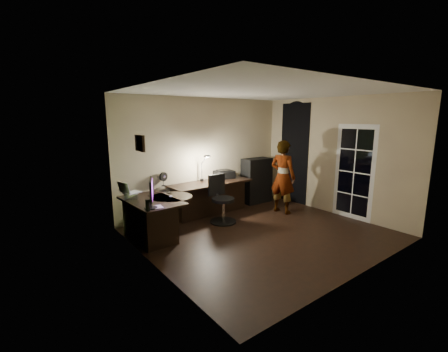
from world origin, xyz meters
TOP-DOWN VIEW (x-y plane):
  - floor at (0.00, 0.00)m, footprint 4.50×4.00m
  - ceiling at (0.00, 0.00)m, footprint 4.50×4.00m
  - wall_back at (0.00, 2.00)m, footprint 4.50×0.01m
  - wall_front at (0.00, -2.00)m, footprint 4.50×0.01m
  - wall_left at (-2.25, 0.00)m, footprint 0.01×4.00m
  - wall_right at (2.25, 0.00)m, footprint 0.01×4.00m
  - green_wall_overlay at (-2.24, 0.00)m, footprint 0.00×4.00m
  - arched_doorway at (2.24, 1.15)m, footprint 0.01×0.90m
  - french_door at (2.24, -0.55)m, footprint 0.02×0.92m
  - framed_picture at (-2.22, 0.45)m, footprint 0.04×0.30m
  - desk_left at (-1.83, 1.04)m, footprint 0.87×1.35m
  - desk_right at (-0.10, 1.63)m, footprint 2.05×0.79m
  - cabinet at (1.43, 1.70)m, footprint 0.80×0.41m
  - laptop_stand at (-2.09, 1.34)m, footprint 0.31×0.29m
  - laptop at (-2.07, 1.34)m, footprint 0.40×0.38m
  - monitor at (-2.05, 0.55)m, footprint 0.33×0.54m
  - mouse at (-1.46, 0.98)m, footprint 0.08×0.10m
  - phone at (-1.33, 1.33)m, footprint 0.08×0.14m
  - pen at (-1.74, 1.26)m, footprint 0.08×0.13m
  - speaker at (-2.15, 0.44)m, footprint 0.09×0.09m
  - notepad at (-1.94, 0.53)m, footprint 0.19×0.24m
  - desk_fan at (-1.16, 1.92)m, footprint 0.22×0.17m
  - headphones at (-0.13, 1.35)m, footprint 0.21×0.12m
  - printer at (0.42, 1.80)m, footprint 0.51×0.42m
  - desk_lamp at (-0.22, 1.83)m, footprint 0.24×0.34m
  - office_chair at (-0.24, 0.96)m, footprint 0.58×0.58m
  - person at (1.30, 0.68)m, footprint 0.53×0.69m

SIDE VIEW (x-z plane):
  - floor at x=0.00m, z-range -0.01..0.00m
  - desk_left at x=-1.83m, z-range 0.00..0.75m
  - desk_right at x=-0.10m, z-range 0.00..0.76m
  - office_chair at x=-0.24m, z-range 0.00..1.03m
  - cabinet at x=1.43m, z-range 0.00..1.18m
  - phone at x=-1.33m, z-range 0.76..0.76m
  - notepad at x=-1.94m, z-range 0.76..0.77m
  - pen at x=-1.74m, z-range 0.76..0.77m
  - mouse at x=-1.46m, z-range 0.76..0.79m
  - laptop_stand at x=-2.09m, z-range 0.76..0.86m
  - headphones at x=-0.13m, z-range 0.76..0.85m
  - speaker at x=-2.15m, z-range 0.76..0.95m
  - printer at x=0.42m, z-range 0.76..0.97m
  - person at x=1.30m, z-range 0.00..1.73m
  - desk_fan at x=-1.16m, z-range 0.76..1.07m
  - monitor at x=-2.05m, z-range 0.76..1.11m
  - laptop at x=-2.07m, z-range 0.86..1.08m
  - french_door at x=2.24m, z-range 0.00..2.10m
  - desk_lamp at x=-0.22m, z-range 0.76..1.44m
  - arched_doorway at x=2.24m, z-range 0.00..2.60m
  - wall_back at x=0.00m, z-range 0.00..2.70m
  - wall_front at x=0.00m, z-range 0.00..2.70m
  - wall_left at x=-2.25m, z-range 0.00..2.70m
  - wall_right at x=2.25m, z-range 0.00..2.70m
  - green_wall_overlay at x=-2.24m, z-range 0.00..2.70m
  - framed_picture at x=-2.22m, z-range 1.73..1.98m
  - ceiling at x=0.00m, z-range 2.70..2.71m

